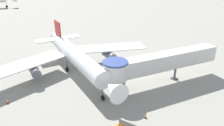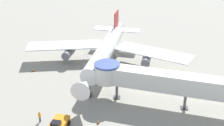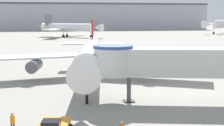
# 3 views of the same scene
# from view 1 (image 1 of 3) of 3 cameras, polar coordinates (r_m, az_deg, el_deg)

# --- Properties ---
(ground_plane) EXTENTS (800.00, 800.00, 0.00)m
(ground_plane) POSITION_cam_1_polar(r_m,az_deg,el_deg) (44.51, -9.53, -2.46)
(ground_plane) COLOR gray
(main_airplane) EXTENTS (33.42, 29.31, 8.39)m
(main_airplane) POSITION_cam_1_polar(r_m,az_deg,el_deg) (42.75, -9.47, 1.67)
(main_airplane) COLOR silver
(main_airplane) RESTS_ON ground_plane
(jet_bridge) EXTENTS (22.66, 7.71, 5.90)m
(jet_bridge) POSITION_cam_1_polar(r_m,az_deg,el_deg) (38.68, 11.44, 0.11)
(jet_bridge) COLOR silver
(jet_bridge) RESTS_ON ground_plane
(traffic_cone_port_wing) EXTENTS (0.42, 0.42, 0.69)m
(traffic_cone_port_wing) POSITION_cam_1_polar(r_m,az_deg,el_deg) (37.97, -25.59, -9.05)
(traffic_cone_port_wing) COLOR black
(traffic_cone_port_wing) RESTS_ON ground_plane
(traffic_cone_near_nose) EXTENTS (0.38, 0.38, 0.63)m
(traffic_cone_near_nose) POSITION_cam_1_polar(r_m,az_deg,el_deg) (31.79, 8.77, -13.56)
(traffic_cone_near_nose) COLOR black
(traffic_cone_near_nose) RESTS_ON ground_plane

